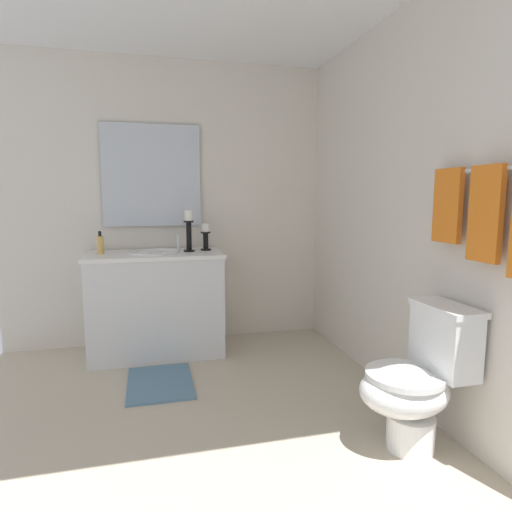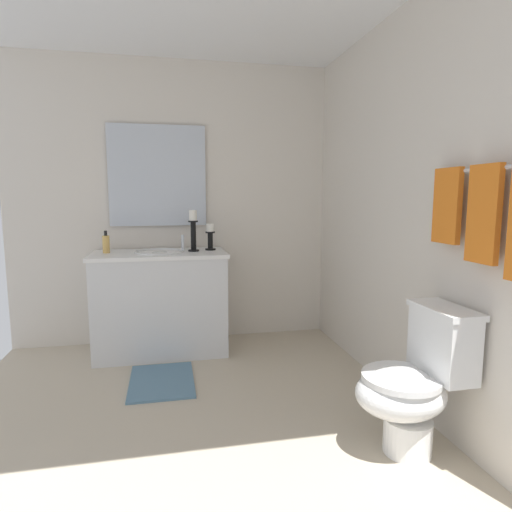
{
  "view_description": "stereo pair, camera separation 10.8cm",
  "coord_description": "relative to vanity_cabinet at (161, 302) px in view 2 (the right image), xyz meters",
  "views": [
    {
      "loc": [
        2.49,
        -0.18,
        1.29
      ],
      "look_at": [
        -0.12,
        0.48,
        0.92
      ],
      "focal_mm": 30.0,
      "sensor_mm": 36.0,
      "label": 1
    },
    {
      "loc": [
        2.51,
        -0.07,
        1.29
      ],
      "look_at": [
        -0.12,
        0.48,
        0.92
      ],
      "focal_mm": 30.0,
      "sensor_mm": 36.0,
      "label": 2
    }
  ],
  "objects": [
    {
      "name": "floor",
      "position": [
        1.03,
        0.14,
        -0.43
      ],
      "size": [
        2.72,
        2.78,
        0.02
      ],
      "primitive_type": "cube",
      "color": "beige",
      "rests_on": "ground"
    },
    {
      "name": "wall_back",
      "position": [
        1.03,
        1.53,
        0.8
      ],
      "size": [
        2.72,
        0.04,
        2.45
      ],
      "primitive_type": "cube",
      "color": "silver",
      "rests_on": "ground"
    },
    {
      "name": "wall_left",
      "position": [
        -0.32,
        0.14,
        0.8
      ],
      "size": [
        0.04,
        2.78,
        2.45
      ],
      "primitive_type": "cube",
      "color": "silver",
      "rests_on": "ground"
    },
    {
      "name": "vanity_cabinet",
      "position": [
        0.0,
        0.0,
        0.0
      ],
      "size": [
        0.58,
        1.09,
        0.84
      ],
      "color": "silver",
      "rests_on": "ground"
    },
    {
      "name": "sink_basin",
      "position": [
        0.0,
        0.0,
        0.38
      ],
      "size": [
        0.4,
        0.4,
        0.24
      ],
      "color": "white",
      "rests_on": "vanity_cabinet"
    },
    {
      "name": "mirror",
      "position": [
        -0.28,
        0.0,
        1.05
      ],
      "size": [
        0.02,
        0.82,
        0.86
      ],
      "primitive_type": "cube",
      "color": "silver"
    },
    {
      "name": "candle_holder_tall",
      "position": [
        -0.07,
        0.42,
        0.54
      ],
      "size": [
        0.09,
        0.09,
        0.22
      ],
      "color": "black",
      "rests_on": "vanity_cabinet"
    },
    {
      "name": "candle_holder_short",
      "position": [
        -0.02,
        0.28,
        0.6
      ],
      "size": [
        0.09,
        0.09,
        0.34
      ],
      "color": "black",
      "rests_on": "vanity_cabinet"
    },
    {
      "name": "soap_bottle",
      "position": [
        -0.04,
        -0.42,
        0.49
      ],
      "size": [
        0.06,
        0.06,
        0.18
      ],
      "color": "#E5B259",
      "rests_on": "vanity_cabinet"
    },
    {
      "name": "toilet",
      "position": [
        1.73,
        1.25,
        -0.06
      ],
      "size": [
        0.39,
        0.54,
        0.75
      ],
      "color": "white",
      "rests_on": "ground"
    },
    {
      "name": "towel_bar",
      "position": [
        1.88,
        1.47,
        0.99
      ],
      "size": [
        0.78,
        0.02,
        0.02
      ],
      "primitive_type": "cylinder",
      "rotation": [
        0.0,
        1.57,
        0.0
      ],
      "color": "silver"
    },
    {
      "name": "towel_near_vanity",
      "position": [
        1.62,
        1.45,
        0.82
      ],
      "size": [
        0.19,
        0.03,
        0.38
      ],
      "primitive_type": "cube",
      "color": "orange",
      "rests_on": "towel_bar"
    },
    {
      "name": "towel_center",
      "position": [
        1.88,
        1.45,
        0.79
      ],
      "size": [
        0.18,
        0.03,
        0.44
      ],
      "primitive_type": "cube",
      "color": "orange",
      "rests_on": "towel_bar"
    },
    {
      "name": "bath_mat",
      "position": [
        0.62,
        0.0,
        -0.41
      ],
      "size": [
        0.6,
        0.44,
        0.02
      ],
      "primitive_type": "cube",
      "color": "slate",
      "rests_on": "ground"
    }
  ]
}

